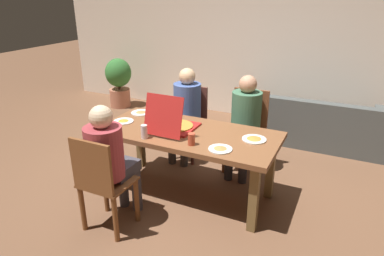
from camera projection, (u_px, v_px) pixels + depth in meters
The scene contains 18 objects.
ground_plane at pixel (188, 192), 3.86m from camera, with size 20.00×20.00×0.00m, color brown.
back_wall at pixel (262, 39), 5.68m from camera, with size 7.88×0.12×2.68m, color silver.
dining_table at pixel (188, 140), 3.62m from camera, with size 1.88×0.87×0.74m.
chair_0 at pixel (247, 128), 4.22m from camera, with size 0.45×0.40×1.00m.
person_0 at pixel (245, 117), 4.03m from camera, with size 0.35×0.52×1.21m.
chair_1 at pixel (102, 183), 3.08m from camera, with size 0.44×0.40×0.95m.
person_1 at pixel (110, 156), 3.11m from camera, with size 0.34×0.54×1.21m.
chair_2 at pixel (190, 119), 4.59m from camera, with size 0.39×0.45×0.93m.
person_2 at pixel (186, 107), 4.40m from camera, with size 0.35×0.50×1.21m.
pizza_box_0 at pixel (174, 124), 3.61m from camera, with size 0.41×0.52×0.42m.
plate_0 at pixel (141, 112), 4.11m from camera, with size 0.23×0.23×0.03m.
plate_1 at pixel (254, 139), 3.38m from camera, with size 0.24×0.24×0.03m.
plate_2 at pixel (123, 121), 3.84m from camera, with size 0.22×0.22×0.03m.
plate_3 at pixel (220, 149), 3.17m from camera, with size 0.22×0.22×0.03m.
drinking_glass_0 at pixel (191, 139), 3.25m from camera, with size 0.07×0.07×0.12m, color #BC472E.
drinking_glass_1 at pixel (144, 132), 3.39m from camera, with size 0.06×0.06×0.14m, color silver.
couch at pixel (307, 125), 5.07m from camera, with size 2.09×0.79×0.71m.
potted_plant at pixel (119, 80), 6.51m from camera, with size 0.49×0.49×0.92m.
Camera 1 is at (1.47, -2.96, 2.11)m, focal length 32.24 mm.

